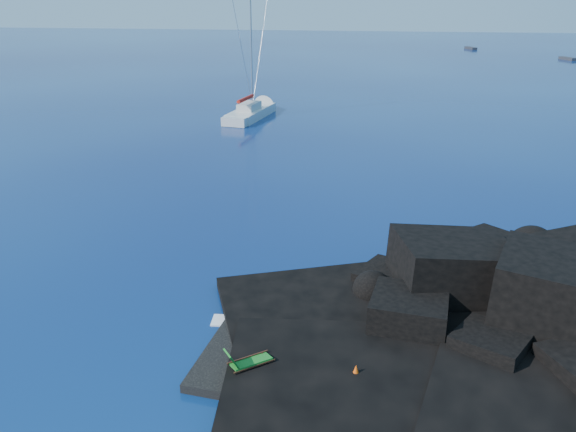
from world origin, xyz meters
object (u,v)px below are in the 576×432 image
deck_chair (251,356)px  distant_boat_b (567,60)px  marker_cone (356,372)px  sunbather (314,337)px  distant_boat_a (471,49)px  sailboat (251,117)px

deck_chair → distant_boat_b: bearing=31.1°
marker_cone → distant_boat_b: marker_cone is taller
deck_chair → sunbather: deck_chair is taller
sunbather → distant_boat_a: (24.16, 131.33, -0.51)m
sunbather → distant_boat_b: 117.36m
sailboat → marker_cone: sailboat is taller
marker_cone → deck_chair: bearing=-178.8°
marker_cone → distant_boat_a: (22.45, 133.45, -0.64)m
marker_cone → distant_boat_a: 135.33m
sailboat → sunbather: sailboat is taller
sunbather → distant_boat_b: sunbather is taller
deck_chair → sunbather: size_ratio=1.05×
sunbather → deck_chair: bearing=-150.9°
sunbather → distant_boat_b: bearing=51.9°
deck_chair → distant_boat_a: deck_chair is taller
sunbather → marker_cone: marker_cone is taller
deck_chair → marker_cone: (3.77, 0.08, -0.29)m
distant_boat_b → sunbather: bearing=-133.9°
sunbather → distant_boat_a: bearing=61.8°
marker_cone → distant_boat_a: size_ratio=0.14×
sailboat → distant_boat_a: bearing=76.6°
deck_chair → distant_boat_a: 136.08m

